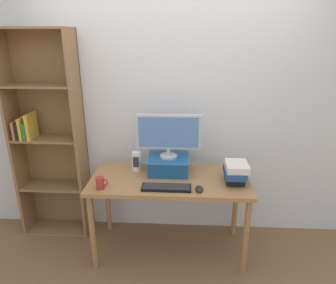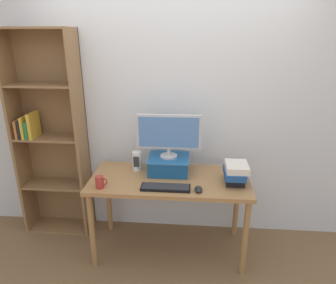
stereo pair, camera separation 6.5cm
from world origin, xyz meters
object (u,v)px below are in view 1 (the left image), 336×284
(book_stack, at_px, (235,172))
(coffee_mug, at_px, (100,183))
(keyboard, at_px, (166,187))
(computer_monitor, at_px, (168,134))
(bookshelf_unit, at_px, (47,137))
(computer_mouse, at_px, (199,189))
(desk, at_px, (170,187))
(desk_speaker, at_px, (137,161))
(riser_box, at_px, (168,164))

(book_stack, bearing_deg, coffee_mug, -171.07)
(keyboard, bearing_deg, computer_monitor, 89.97)
(bookshelf_unit, distance_m, computer_monitor, 1.22)
(computer_monitor, distance_m, computer_mouse, 0.58)
(keyboard, xyz_separation_m, computer_mouse, (0.27, -0.02, 0.01))
(book_stack, bearing_deg, keyboard, -165.25)
(desk, height_order, book_stack, book_stack)
(computer_monitor, relative_size, computer_mouse, 5.66)
(bookshelf_unit, xyz_separation_m, coffee_mug, (0.65, -0.51, -0.22))
(computer_mouse, bearing_deg, computer_monitor, 127.82)
(computer_monitor, xyz_separation_m, computer_mouse, (0.27, -0.35, -0.36))
(bookshelf_unit, distance_m, desk_speaker, 0.93)
(book_stack, bearing_deg, riser_box, 162.96)
(computer_monitor, relative_size, desk_speaker, 3.21)
(riser_box, bearing_deg, desk_speaker, 176.07)
(riser_box, bearing_deg, book_stack, -17.04)
(bookshelf_unit, relative_size, computer_monitor, 3.50)
(bookshelf_unit, relative_size, keyboard, 4.95)
(computer_monitor, xyz_separation_m, desk_speaker, (-0.30, 0.02, -0.29))
(desk, distance_m, keyboard, 0.22)
(computer_mouse, relative_size, desk_speaker, 0.57)
(computer_monitor, height_order, keyboard, computer_monitor)
(bookshelf_unit, bearing_deg, coffee_mug, -38.29)
(book_stack, bearing_deg, desk, 175.76)
(keyboard, relative_size, book_stack, 1.62)
(book_stack, height_order, coffee_mug, book_stack)
(desk, distance_m, computer_monitor, 0.49)
(desk, bearing_deg, book_stack, -4.24)
(computer_monitor, distance_m, desk_speaker, 0.42)
(keyboard, xyz_separation_m, coffee_mug, (-0.55, -0.02, 0.04))
(computer_mouse, height_order, coffee_mug, coffee_mug)
(desk, distance_m, desk_speaker, 0.40)
(bookshelf_unit, distance_m, computer_mouse, 1.58)
(keyboard, xyz_separation_m, book_stack, (0.59, 0.16, 0.09))
(computer_mouse, height_order, book_stack, book_stack)
(desk, height_order, keyboard, keyboard)
(bookshelf_unit, xyz_separation_m, riser_box, (1.20, -0.15, -0.19))
(desk, xyz_separation_m, bookshelf_unit, (-1.22, 0.29, 0.36))
(coffee_mug, bearing_deg, computer_mouse, 0.37)
(computer_monitor, relative_size, keyboard, 1.41)
(riser_box, xyz_separation_m, coffee_mug, (-0.55, -0.36, -0.03))
(keyboard, distance_m, computer_mouse, 0.28)
(desk, bearing_deg, desk_speaker, 153.62)
(computer_monitor, relative_size, book_stack, 2.30)
(bookshelf_unit, bearing_deg, keyboard, -22.18)
(keyboard, distance_m, desk_speaker, 0.48)
(book_stack, distance_m, desk_speaker, 0.92)
(bookshelf_unit, height_order, computer_monitor, bookshelf_unit)
(riser_box, relative_size, coffee_mug, 3.69)
(keyboard, height_order, desk_speaker, desk_speaker)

